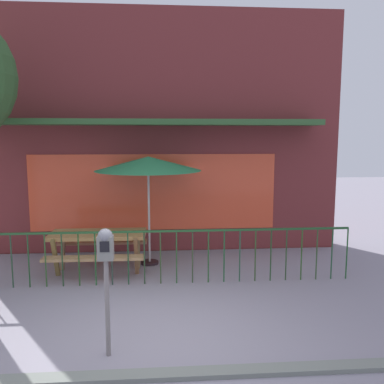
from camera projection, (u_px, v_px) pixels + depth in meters
name	position (u px, v px, depth m)	size (l,w,h in m)	color
ground	(150.00, 341.00, 5.17)	(40.00, 40.00, 0.00)	gray
pub_storefront	(153.00, 133.00, 9.13)	(8.41, 1.28, 5.35)	#4B1C19
patio_fence_front	(152.00, 247.00, 7.09)	(7.09, 0.04, 0.97)	#204C25
picnic_table_left	(98.00, 241.00, 7.73)	(1.81, 1.37, 0.79)	#A87B45
patio_umbrella	(148.00, 164.00, 8.04)	(2.12, 2.12, 2.20)	black
parking_meter_far	(106.00, 258.00, 4.68)	(0.18, 0.17, 1.54)	gray
curb_edge	(148.00, 378.00, 4.39)	(11.77, 0.20, 0.11)	gray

